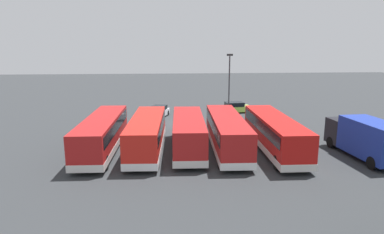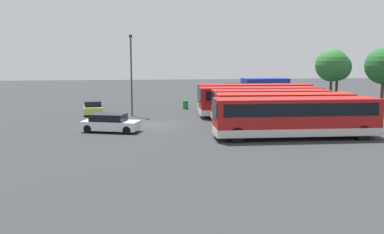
{
  "view_description": "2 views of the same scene",
  "coord_description": "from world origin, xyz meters",
  "px_view_note": "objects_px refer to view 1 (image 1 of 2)",
  "views": [
    {
      "loc": [
        1.81,
        38.45,
        9.02
      ],
      "look_at": [
        -0.83,
        4.35,
        1.67
      ],
      "focal_mm": 31.55,
      "sensor_mm": 36.0,
      "label": 1
    },
    {
      "loc": [
        36.47,
        -1.14,
        5.99
      ],
      "look_at": [
        2.82,
        3.04,
        1.05
      ],
      "focal_mm": 39.68,
      "sensor_mm": 36.0,
      "label": 2
    }
  ],
  "objects_px": {
    "bus_single_deck_fifth": "(102,133)",
    "waste_bin_yellow": "(283,126)",
    "bus_single_deck_near_end": "(274,133)",
    "car_small_green": "(158,112)",
    "bus_single_deck_third": "(188,133)",
    "lamp_post_tall": "(229,81)",
    "bus_single_deck_second": "(227,132)",
    "car_hatchback_silver": "(235,107)",
    "box_truck_blue": "(365,137)",
    "bus_single_deck_fourth": "(147,133)"
  },
  "relations": [
    {
      "from": "bus_single_deck_near_end",
      "to": "car_small_green",
      "type": "distance_m",
      "value": 17.83
    },
    {
      "from": "car_hatchback_silver",
      "to": "lamp_post_tall",
      "type": "bearing_deg",
      "value": 67.08
    },
    {
      "from": "bus_single_deck_near_end",
      "to": "bus_single_deck_second",
      "type": "height_order",
      "value": "same"
    },
    {
      "from": "bus_single_deck_third",
      "to": "bus_single_deck_near_end",
      "type": "bearing_deg",
      "value": 175.67
    },
    {
      "from": "car_small_green",
      "to": "car_hatchback_silver",
      "type": "bearing_deg",
      "value": -167.02
    },
    {
      "from": "box_truck_blue",
      "to": "waste_bin_yellow",
      "type": "xyz_separation_m",
      "value": [
        3.42,
        -9.42,
        -1.23
      ]
    },
    {
      "from": "waste_bin_yellow",
      "to": "box_truck_blue",
      "type": "bearing_deg",
      "value": 109.96
    },
    {
      "from": "bus_single_deck_second",
      "to": "lamp_post_tall",
      "type": "xyz_separation_m",
      "value": [
        -2.45,
        -12.4,
        3.03
      ]
    },
    {
      "from": "bus_single_deck_second",
      "to": "car_hatchback_silver",
      "type": "bearing_deg",
      "value": -104.15
    },
    {
      "from": "bus_single_deck_fourth",
      "to": "bus_single_deck_fifth",
      "type": "height_order",
      "value": "same"
    },
    {
      "from": "bus_single_deck_near_end",
      "to": "car_hatchback_silver",
      "type": "bearing_deg",
      "value": -90.36
    },
    {
      "from": "bus_single_deck_fourth",
      "to": "waste_bin_yellow",
      "type": "bearing_deg",
      "value": -155.44
    },
    {
      "from": "lamp_post_tall",
      "to": "waste_bin_yellow",
      "type": "xyz_separation_m",
      "value": [
        -4.87,
        5.89,
        -4.18
      ]
    },
    {
      "from": "box_truck_blue",
      "to": "car_small_green",
      "type": "relative_size",
      "value": 1.62
    },
    {
      "from": "car_hatchback_silver",
      "to": "box_truck_blue",
      "type": "bearing_deg",
      "value": 108.93
    },
    {
      "from": "bus_single_deck_third",
      "to": "bus_single_deck_fourth",
      "type": "bearing_deg",
      "value": -0.07
    },
    {
      "from": "bus_single_deck_fifth",
      "to": "lamp_post_tall",
      "type": "bearing_deg",
      "value": -137.74
    },
    {
      "from": "lamp_post_tall",
      "to": "bus_single_deck_third",
      "type": "bearing_deg",
      "value": 64.92
    },
    {
      "from": "bus_single_deck_third",
      "to": "lamp_post_tall",
      "type": "distance_m",
      "value": 14.01
    },
    {
      "from": "bus_single_deck_second",
      "to": "car_hatchback_silver",
      "type": "xyz_separation_m",
      "value": [
        -4.13,
        -16.37,
        -0.92
      ]
    },
    {
      "from": "box_truck_blue",
      "to": "waste_bin_yellow",
      "type": "bearing_deg",
      "value": -70.04
    },
    {
      "from": "bus_single_deck_fifth",
      "to": "car_small_green",
      "type": "height_order",
      "value": "bus_single_deck_fifth"
    },
    {
      "from": "bus_single_deck_near_end",
      "to": "box_truck_blue",
      "type": "distance_m",
      "value": 7.12
    },
    {
      "from": "bus_single_deck_second",
      "to": "car_small_green",
      "type": "distance_m",
      "value": 15.35
    },
    {
      "from": "bus_single_deck_second",
      "to": "bus_single_deck_near_end",
      "type": "bearing_deg",
      "value": 172.34
    },
    {
      "from": "bus_single_deck_fifth",
      "to": "waste_bin_yellow",
      "type": "height_order",
      "value": "bus_single_deck_fifth"
    },
    {
      "from": "bus_single_deck_fifth",
      "to": "waste_bin_yellow",
      "type": "distance_m",
      "value": 19.07
    },
    {
      "from": "bus_single_deck_third",
      "to": "bus_single_deck_fourth",
      "type": "height_order",
      "value": "same"
    },
    {
      "from": "bus_single_deck_fourth",
      "to": "bus_single_deck_fifth",
      "type": "relative_size",
      "value": 0.93
    },
    {
      "from": "bus_single_deck_third",
      "to": "bus_single_deck_fifth",
      "type": "xyz_separation_m",
      "value": [
        7.37,
        -0.42,
        0.0
      ]
    },
    {
      "from": "box_truck_blue",
      "to": "car_hatchback_silver",
      "type": "bearing_deg",
      "value": -71.07
    },
    {
      "from": "car_hatchback_silver",
      "to": "lamp_post_tall",
      "type": "height_order",
      "value": "lamp_post_tall"
    },
    {
      "from": "bus_single_deck_fifth",
      "to": "car_small_green",
      "type": "bearing_deg",
      "value": -108.11
    },
    {
      "from": "waste_bin_yellow",
      "to": "car_hatchback_silver",
      "type": "bearing_deg",
      "value": -72.07
    },
    {
      "from": "bus_single_deck_near_end",
      "to": "bus_single_deck_fifth",
      "type": "distance_m",
      "value": 14.77
    },
    {
      "from": "bus_single_deck_third",
      "to": "car_hatchback_silver",
      "type": "height_order",
      "value": "bus_single_deck_third"
    },
    {
      "from": "box_truck_blue",
      "to": "car_hatchback_silver",
      "type": "height_order",
      "value": "box_truck_blue"
    },
    {
      "from": "bus_single_deck_third",
      "to": "lamp_post_tall",
      "type": "relative_size",
      "value": 1.33
    },
    {
      "from": "box_truck_blue",
      "to": "waste_bin_yellow",
      "type": "height_order",
      "value": "box_truck_blue"
    },
    {
      "from": "bus_single_deck_third",
      "to": "lamp_post_tall",
      "type": "height_order",
      "value": "lamp_post_tall"
    },
    {
      "from": "bus_single_deck_second",
      "to": "waste_bin_yellow",
      "type": "xyz_separation_m",
      "value": [
        -7.32,
        -6.52,
        -1.15
      ]
    },
    {
      "from": "waste_bin_yellow",
      "to": "bus_single_deck_near_end",
      "type": "bearing_deg",
      "value": 64.96
    },
    {
      "from": "bus_single_deck_fifth",
      "to": "box_truck_blue",
      "type": "relative_size",
      "value": 1.56
    },
    {
      "from": "bus_single_deck_fourth",
      "to": "lamp_post_tall",
      "type": "bearing_deg",
      "value": -127.04
    },
    {
      "from": "bus_single_deck_fifth",
      "to": "waste_bin_yellow",
      "type": "relative_size",
      "value": 12.63
    },
    {
      "from": "bus_single_deck_near_end",
      "to": "bus_single_deck_third",
      "type": "distance_m",
      "value": 7.39
    },
    {
      "from": "bus_single_deck_third",
      "to": "lamp_post_tall",
      "type": "xyz_separation_m",
      "value": [
        -5.8,
        -12.39,
        3.04
      ]
    },
    {
      "from": "lamp_post_tall",
      "to": "bus_single_deck_near_end",
      "type": "bearing_deg",
      "value": 96.93
    },
    {
      "from": "bus_single_deck_fifth",
      "to": "bus_single_deck_near_end",
      "type": "bearing_deg",
      "value": 176.2
    },
    {
      "from": "box_truck_blue",
      "to": "car_hatchback_silver",
      "type": "distance_m",
      "value": 20.4
    }
  ]
}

